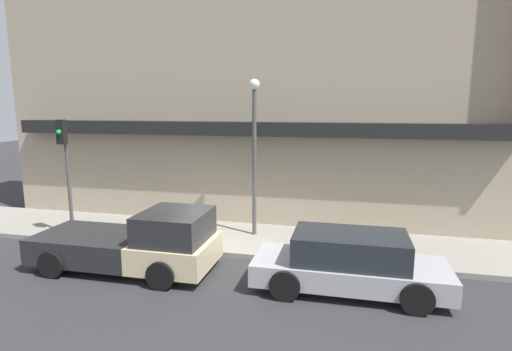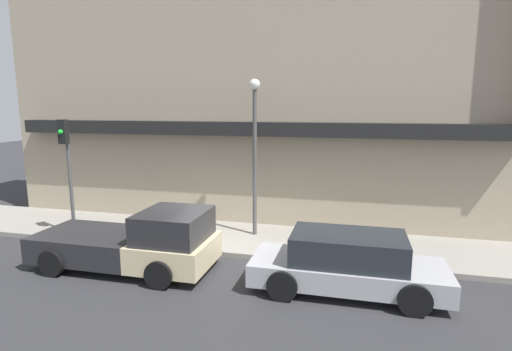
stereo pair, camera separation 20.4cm
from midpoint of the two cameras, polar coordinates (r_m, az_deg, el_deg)
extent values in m
plane|color=#2D2D30|center=(12.59, -5.29, -11.46)|extent=(80.00, 80.00, 0.00)
cube|color=gray|center=(13.98, -3.12, -8.86)|extent=(36.00, 3.20, 0.16)
cube|color=tan|center=(16.29, -0.02, 14.74)|extent=(19.80, 3.00, 11.91)
cube|color=black|center=(14.51, -1.74, 6.69)|extent=(18.22, 0.60, 0.50)
cube|color=beige|center=(11.41, -11.03, -10.65)|extent=(2.06, 2.06, 0.72)
cube|color=#262628|center=(11.17, -11.16, -7.01)|extent=(1.75, 1.90, 0.79)
cube|color=#262628|center=(12.67, -21.77, -9.09)|extent=(3.09, 2.06, 0.72)
cylinder|color=black|center=(12.36, -8.73, -10.10)|extent=(0.74, 0.22, 0.74)
cylinder|color=black|center=(10.62, -13.13, -13.66)|extent=(0.74, 0.22, 0.74)
cylinder|color=black|center=(13.85, -21.13, -8.45)|extent=(0.74, 0.22, 0.74)
cylinder|color=black|center=(12.33, -26.71, -11.12)|extent=(0.74, 0.22, 0.74)
cube|color=#ADADB2|center=(10.48, 13.44, -13.27)|extent=(4.76, 1.78, 0.55)
cube|color=#23282D|center=(10.25, 13.58, -10.02)|extent=(2.76, 1.60, 0.71)
cylinder|color=black|center=(11.45, 21.05, -12.31)|extent=(0.74, 0.22, 0.74)
cylinder|color=black|center=(9.84, 22.32, -16.15)|extent=(0.74, 0.22, 0.74)
cylinder|color=black|center=(11.44, 5.91, -11.70)|extent=(0.74, 0.22, 0.74)
cylinder|color=black|center=(9.83, 4.39, -15.43)|extent=(0.74, 0.22, 0.74)
cylinder|color=yellow|center=(12.40, 7.52, -9.67)|extent=(0.19, 0.19, 0.55)
sphere|color=yellow|center=(12.28, 7.56, -8.11)|extent=(0.18, 0.18, 0.18)
cylinder|color=#4C4C4C|center=(13.52, 0.25, 1.62)|extent=(0.14, 0.14, 4.93)
sphere|color=silver|center=(13.40, 0.26, 12.89)|extent=(0.36, 0.36, 0.36)
cylinder|color=#4C4C4C|center=(14.89, -24.65, -0.38)|extent=(0.12, 0.12, 3.98)
cube|color=black|center=(14.59, -25.49, 5.67)|extent=(0.28, 0.20, 0.80)
sphere|color=green|center=(14.50, -25.79, 5.63)|extent=(0.16, 0.16, 0.16)
camera|label=1|loc=(0.10, -89.55, 0.08)|focal=28.00mm
camera|label=2|loc=(0.10, 90.45, -0.08)|focal=28.00mm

